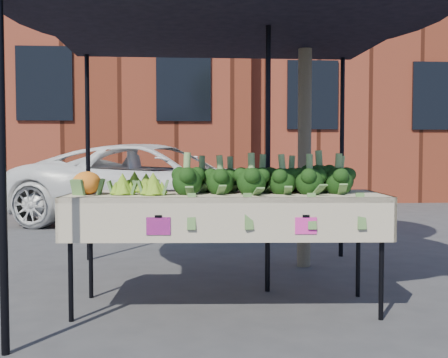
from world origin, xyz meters
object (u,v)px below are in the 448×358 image
(vehicle, at_px, (157,79))
(table, at_px, (226,251))
(canopy, at_px, (227,135))
(street_tree, at_px, (305,73))

(vehicle, bearing_deg, table, -152.01)
(canopy, bearing_deg, street_tree, 46.30)
(vehicle, xyz_separation_m, street_tree, (1.71, -3.51, -0.39))
(table, height_order, street_tree, street_tree)
(canopy, xyz_separation_m, vehicle, (-0.81, 4.45, 1.07))
(canopy, bearing_deg, table, -95.23)
(canopy, height_order, vehicle, vehicle)
(street_tree, bearing_deg, table, -122.20)
(canopy, xyz_separation_m, street_tree, (0.90, 0.94, 0.68))
(table, distance_m, canopy, 1.08)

